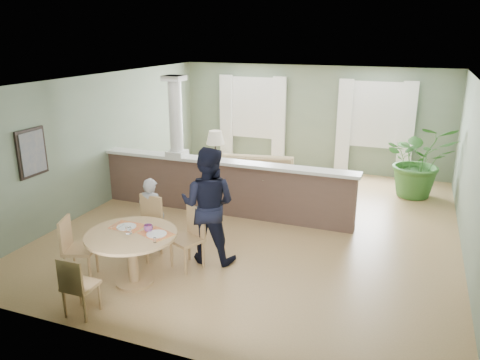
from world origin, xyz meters
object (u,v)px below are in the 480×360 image
at_px(dining_table, 132,244).
at_px(chair_side, 75,246).
at_px(sofa, 243,177).
at_px(chair_near, 77,284).
at_px(child_person, 152,214).
at_px(houseplant, 419,160).
at_px(chair_far_boy, 147,224).
at_px(chair_far_man, 190,235).
at_px(man_person, 208,205).

xyz_separation_m(dining_table, chair_side, (-0.89, -0.17, -0.10)).
distance_m(dining_table, chair_side, 0.91).
distance_m(sofa, chair_near, 5.16).
bearing_deg(chair_side, child_person, -43.81).
xyz_separation_m(houseplant, chair_far_boy, (-4.03, -4.61, -0.28)).
bearing_deg(houseplant, chair_far_man, -124.20).
height_order(sofa, man_person, man_person).
xyz_separation_m(sofa, dining_table, (-0.11, -4.18, 0.22)).
distance_m(houseplant, chair_far_boy, 6.13).
bearing_deg(child_person, chair_far_boy, 97.42).
height_order(chair_side, man_person, man_person).
distance_m(sofa, chair_far_boy, 3.34).
relative_size(chair_side, man_person, 0.51).
distance_m(chair_far_man, chair_side, 1.70).
xyz_separation_m(sofa, chair_side, (-0.99, -4.35, 0.11)).
bearing_deg(houseplant, sofa, -160.17).
relative_size(chair_near, man_person, 0.45).
height_order(chair_near, man_person, man_person).
relative_size(sofa, child_person, 2.24).
distance_m(dining_table, man_person, 1.31).
distance_m(chair_side, man_person, 2.05).
bearing_deg(chair_far_boy, man_person, 18.26).
bearing_deg(chair_near, chair_side, -50.20).
bearing_deg(chair_near, man_person, -114.52).
xyz_separation_m(sofa, man_person, (0.59, -3.11, 0.52)).
relative_size(sofa, dining_table, 2.16).
distance_m(chair_far_boy, chair_near, 1.85).
bearing_deg(chair_far_man, chair_far_boy, -162.39).
bearing_deg(chair_far_boy, houseplant, 55.92).
bearing_deg(chair_far_boy, dining_table, -63.88).
height_order(dining_table, chair_side, chair_side).
relative_size(sofa, chair_side, 2.97).
bearing_deg(chair_side, chair_near, -159.01).
relative_size(dining_table, child_person, 1.04).
relative_size(houseplant, chair_far_boy, 1.66).
height_order(sofa, houseplant, houseplant).
relative_size(sofa, chair_far_boy, 2.84).
bearing_deg(man_person, chair_side, 32.97).
relative_size(chair_far_man, chair_side, 1.01).
distance_m(sofa, chair_far_man, 3.43).
bearing_deg(chair_near, chair_far_boy, -87.64).
xyz_separation_m(chair_near, chair_side, (-0.69, 0.80, 0.06)).
bearing_deg(sofa, chair_near, -103.37).
bearing_deg(houseplant, dining_table, -124.21).
height_order(dining_table, chair_far_man, chair_far_man).
bearing_deg(chair_far_man, sofa, 121.41).
relative_size(chair_near, child_person, 0.67).
relative_size(chair_far_boy, man_person, 0.53).
xyz_separation_m(chair_far_man, man_person, (0.17, 0.30, 0.41)).
relative_size(dining_table, chair_side, 1.38).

